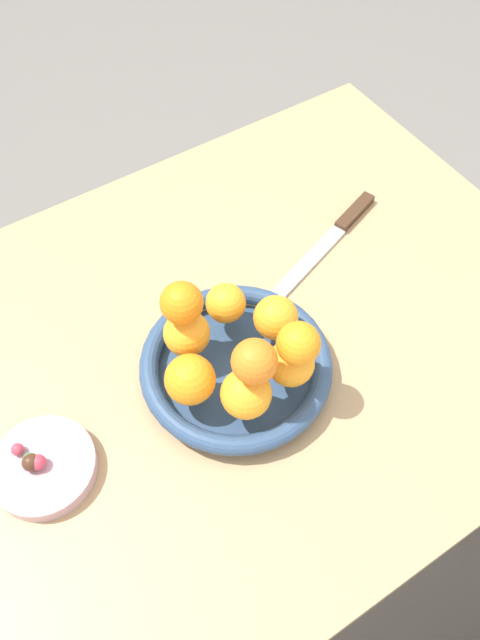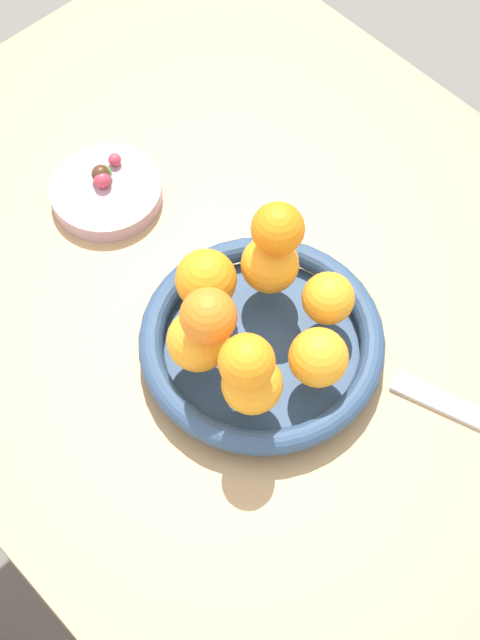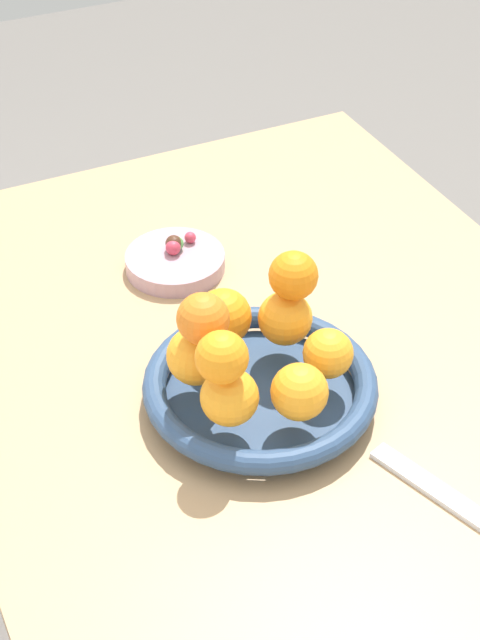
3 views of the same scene
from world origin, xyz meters
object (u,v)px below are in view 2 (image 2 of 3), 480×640
Objects in this scene: orange_1 at (318,358)px; candy_ball_1 at (102,180)px; orange_8 at (247,362)px; candy_ball_2 at (101,174)px; orange_2 at (328,298)px; candy_dish at (106,192)px; orange_0 at (252,384)px; orange_3 at (272,263)px; fruit_bowl at (262,343)px; orange_7 at (278,229)px; candy_ball_0 at (115,160)px; orange_5 at (198,340)px; orange_6 at (205,313)px; orange_4 at (206,280)px; dining_table at (284,355)px; candy_ball_3 at (104,173)px.

orange_1 reaches higher than candy_ball_1.
candy_ball_2 is (0.33, -0.08, -0.09)m from orange_8.
candy_ball_2 is (0.31, 0.05, -0.03)m from orange_2.
orange_0 is at bearing 167.73° from candy_dish.
orange_3 reaches higher than orange_2.
fruit_bowl is 0.13m from orange_7.
orange_2 is 1.01× the size of orange_7.
candy_ball_0 is at bearing 4.11° from orange_7.
orange_5 is 0.26m from candy_ball_1.
orange_3 is 0.13m from orange_6.
candy_dish is 0.31m from orange_2.
orange_2 is at bearing -81.84° from orange_8.
candy_dish is at bearing 120.61° from candy_ball_0.
dining_table is at bearing -134.47° from orange_4.
orange_4 is at bearing 45.53° from dining_table.
orange_0 is 2.76× the size of candy_ball_2.
dining_table is at bearing 175.14° from orange_3.
orange_3 is (-0.23, -0.04, 0.06)m from candy_dish.
orange_6 reaches higher than orange_3.
orange_0 is 0.95× the size of orange_5.
orange_5 reaches higher than orange_3.
orange_1 is 0.07m from orange_2.
orange_8 is at bearing 162.39° from candy_ball_0.
candy_ball_0 is at bearing -73.33° from candy_ball_2.
candy_ball_3 reaches higher than fruit_bowl.
orange_7 is at bearing -55.13° from fruit_bowl.
fruit_bowl is 0.09m from orange_4.
orange_6 is (-0.03, 0.11, 0.06)m from orange_3.
orange_5 is at bearing 163.01° from candy_dish.
orange_2 is at bearing -53.66° from orange_1.
candy_ball_0 is at bearing -59.39° from candy_dish.
orange_8 is 2.44× the size of candy_ball_2.
candy_dish is 0.02m from candy_ball_3.
orange_2 is 1.02× the size of orange_8.
dining_table is 0.30m from candy_ball_3.
orange_6 is at bearing 163.57° from candy_ball_3.
orange_4 is 1.01× the size of orange_5.
orange_2 is at bearing -109.01° from orange_6.
orange_6 is (0.04, 0.13, 0.06)m from orange_2.
dining_table is at bearing -172.18° from candy_ball_2.
candy_ball_2 is at bearing -0.71° from orange_1.
orange_4 is at bearing -48.39° from orange_5.
orange_6 is (0.02, 0.06, 0.11)m from fruit_bowl.
candy_dish is at bearing -13.65° from orange_8.
dining_table is 0.29m from candy_ball_1.
candy_ball_0 is at bearing 3.05° from orange_3.
orange_1 is at bearing 179.76° from candy_dish.
candy_ball_0 is (0.34, -0.11, -0.10)m from orange_8.
orange_3 is 3.19× the size of candy_ball_3.
fruit_bowl is 13.42× the size of candy_ball_3.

